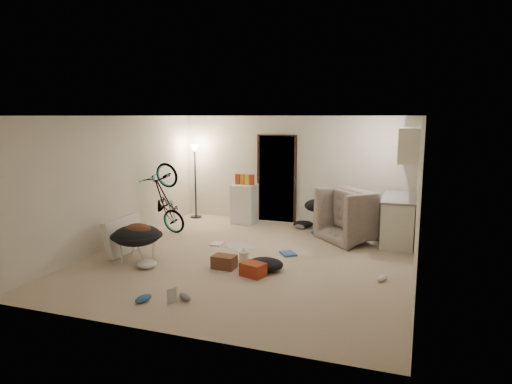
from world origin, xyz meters
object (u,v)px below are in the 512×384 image
(kitchen_counter, at_px, (398,220))
(mini_fridge, at_px, (244,204))
(bicycle, at_px, (166,215))
(drink_case_b, at_px, (253,269))
(saucer_chair, at_px, (137,240))
(sofa, at_px, (360,221))
(drink_case_a, at_px, (224,262))
(juicer, at_px, (244,256))
(tv_box, at_px, (124,235))
(floor_lamp, at_px, (195,165))
(armchair, at_px, (362,221))

(kitchen_counter, bearing_deg, mini_fridge, 171.07)
(bicycle, height_order, drink_case_b, bicycle)
(mini_fridge, relative_size, saucer_chair, 1.02)
(sofa, xyz_separation_m, drink_case_b, (-1.27, -3.30, -0.17))
(drink_case_a, relative_size, drink_case_b, 1.03)
(mini_fridge, bearing_deg, sofa, -2.08)
(kitchen_counter, bearing_deg, drink_case_a, -135.00)
(drink_case_a, bearing_deg, juicer, 70.66)
(tv_box, xyz_separation_m, juicer, (2.26, 0.24, -0.23))
(bicycle, bearing_deg, kitchen_counter, -70.45)
(saucer_chair, bearing_deg, kitchen_counter, 33.47)
(bicycle, relative_size, tv_box, 1.56)
(bicycle, bearing_deg, drink_case_b, -117.28)
(bicycle, distance_m, juicer, 2.60)
(floor_lamp, xyz_separation_m, sofa, (4.03, -0.20, -1.03))
(armchair, distance_m, tv_box, 4.67)
(sofa, relative_size, tv_box, 1.85)
(floor_lamp, bearing_deg, kitchen_counter, -7.66)
(sofa, height_order, mini_fridge, mini_fridge)
(saucer_chair, relative_size, drink_case_b, 2.43)
(kitchen_counter, distance_m, drink_case_b, 3.54)
(sofa, relative_size, mini_fridge, 2.06)
(mini_fridge, xyz_separation_m, drink_case_a, (0.85, -3.20, -0.34))
(armchair, distance_m, drink_case_a, 3.23)
(sofa, xyz_separation_m, saucer_chair, (-3.43, -3.25, 0.10))
(floor_lamp, height_order, kitchen_counter, floor_lamp)
(tv_box, bearing_deg, drink_case_a, -4.59)
(floor_lamp, height_order, drink_case_b, floor_lamp)
(drink_case_a, bearing_deg, armchair, 56.03)
(mini_fridge, bearing_deg, armchair, -12.66)
(drink_case_b, xyz_separation_m, juicer, (-0.40, 0.64, -0.00))
(armchair, height_order, drink_case_a, armchair)
(sofa, distance_m, mini_fridge, 2.71)
(armchair, relative_size, tv_box, 1.19)
(floor_lamp, distance_m, bicycle, 1.85)
(armchair, height_order, saucer_chair, armchair)
(saucer_chair, height_order, drink_case_a, saucer_chair)
(bicycle, bearing_deg, sofa, -62.19)
(saucer_chair, height_order, tv_box, tv_box)
(armchair, distance_m, mini_fridge, 2.86)
(kitchen_counter, height_order, bicycle, kitchen_counter)
(juicer, bearing_deg, bicycle, 151.12)
(floor_lamp, xyz_separation_m, kitchen_counter, (4.83, -0.65, -0.87))
(bicycle, bearing_deg, floor_lamp, 11.57)
(kitchen_counter, xyz_separation_m, sofa, (-0.80, 0.45, -0.17))
(drink_case_b, bearing_deg, drink_case_a, -179.31)
(bicycle, height_order, juicer, bicycle)
(saucer_chair, xyz_separation_m, juicer, (1.76, 0.59, -0.27))
(kitchen_counter, xyz_separation_m, mini_fridge, (-3.50, 0.55, 0.01))
(floor_lamp, bearing_deg, mini_fridge, -4.31)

